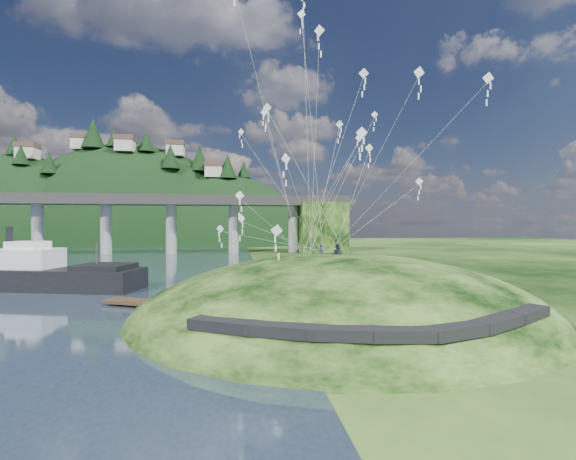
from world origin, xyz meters
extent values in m
plane|color=black|center=(0.00, 0.00, 0.00)|extent=(320.00, 320.00, 0.00)
ellipsoid|color=black|center=(8.00, 2.00, -1.50)|extent=(36.00, 32.00, 13.00)
cube|color=black|center=(-1.50, -8.00, 2.03)|extent=(4.32, 3.62, 0.71)
cube|color=black|center=(1.50, -9.65, 2.09)|extent=(4.10, 2.97, 0.61)
cube|color=black|center=(4.50, -10.65, 2.08)|extent=(3.85, 2.37, 0.62)
cube|color=black|center=(7.50, -11.10, 2.04)|extent=(3.62, 1.83, 0.66)
cube|color=black|center=(10.50, -10.90, 2.05)|extent=(3.82, 2.27, 0.68)
cube|color=black|center=(13.50, -9.95, 2.14)|extent=(4.11, 2.97, 0.71)
cube|color=black|center=(16.50, -8.40, 2.16)|extent=(4.26, 3.43, 0.66)
cube|color=#2D2B2B|center=(-50.00, 70.00, 13.00)|extent=(160.00, 9.00, 1.60)
cube|color=#2D2B2B|center=(-50.00, 70.00, 14.40)|extent=(160.00, 0.40, 1.20)
cube|color=#2D2B2B|center=(-50.00, 74.30, 14.40)|extent=(160.00, 0.40, 1.20)
cylinder|color=#9A9791|center=(-47.50, 70.00, 6.50)|extent=(2.60, 2.60, 13.00)
cylinder|color=#9A9791|center=(-32.00, 70.00, 6.50)|extent=(2.60, 2.60, 13.00)
cylinder|color=#9A9791|center=(-16.50, 70.00, 6.50)|extent=(2.60, 2.60, 13.00)
cylinder|color=#9A9791|center=(-1.00, 70.00, 6.50)|extent=(2.60, 2.60, 13.00)
cylinder|color=#9A9791|center=(14.50, 70.00, 6.50)|extent=(2.60, 2.60, 13.00)
cube|color=black|center=(22.00, 70.00, 6.50)|extent=(12.00, 11.00, 13.00)
ellipsoid|color=black|center=(-78.00, 120.00, -8.00)|extent=(84.00, 60.00, 80.00)
ellipsoid|color=black|center=(-40.00, 126.00, -6.00)|extent=(96.00, 68.00, 88.00)
ellipsoid|color=black|center=(-5.00, 118.00, -10.00)|extent=(76.00, 56.00, 72.00)
cone|color=black|center=(-75.52, 114.91, 34.54)|extent=(5.61, 5.61, 7.39)
cone|color=black|center=(-69.59, 107.07, 30.04)|extent=(5.08, 5.08, 6.69)
cone|color=black|center=(-60.58, 106.17, 27.34)|extent=(5.29, 5.29, 6.96)
cone|color=black|center=(-49.87, 114.63, 39.23)|extent=(8.01, 8.01, 10.54)
cone|color=black|center=(-42.87, 114.06, 37.88)|extent=(4.97, 4.97, 6.54)
cone|color=black|center=(-31.40, 112.04, 36.68)|extent=(5.83, 5.83, 7.67)
cone|color=black|center=(-22.45, 107.08, 30.58)|extent=(6.47, 6.47, 8.51)
cone|color=black|center=(-13.22, 113.99, 31.23)|extent=(7.13, 7.13, 9.38)
cone|color=black|center=(-3.12, 109.03, 27.87)|extent=(6.56, 6.56, 8.63)
cone|color=black|center=(2.77, 114.63, 27.68)|extent=(4.88, 4.88, 6.42)
cube|color=beige|center=(-70.00, 112.00, 31.29)|extent=(6.00, 5.00, 4.00)
cube|color=brown|center=(-70.00, 112.00, 33.99)|extent=(6.40, 5.40, 1.60)
cube|color=beige|center=(-55.00, 118.00, 35.99)|extent=(6.00, 5.00, 4.00)
cube|color=brown|center=(-55.00, 118.00, 38.69)|extent=(6.40, 5.40, 1.60)
cube|color=beige|center=(-38.00, 110.00, 34.28)|extent=(6.00, 5.00, 4.00)
cube|color=brown|center=(-38.00, 110.00, 36.98)|extent=(6.40, 5.40, 1.60)
cube|color=beige|center=(-22.00, 116.00, 34.18)|extent=(6.00, 5.00, 4.00)
cube|color=brown|center=(-22.00, 116.00, 36.88)|extent=(6.40, 5.40, 1.60)
cube|color=beige|center=(-8.00, 110.00, 25.88)|extent=(6.00, 5.00, 4.00)
cube|color=brown|center=(-8.00, 110.00, 28.58)|extent=(6.40, 5.40, 1.60)
cube|color=black|center=(-21.84, 17.98, 1.22)|extent=(21.44, 10.67, 2.44)
cube|color=white|center=(-24.57, 18.69, 3.39)|extent=(7.41, 5.66, 2.63)
cube|color=white|center=(-24.57, 18.69, 4.98)|extent=(4.35, 3.68, 1.13)
cube|color=black|center=(-15.47, 16.32, 2.73)|extent=(6.64, 5.97, 0.56)
cylinder|color=black|center=(-26.85, 19.28, 6.11)|extent=(0.66, 0.66, 2.26)
cylinder|color=#2D2B2B|center=(-16.38, 16.56, 3.95)|extent=(0.23, 0.23, 2.82)
cube|color=#392717|center=(-7.12, 6.07, 0.39)|extent=(11.84, 6.84, 0.30)
cylinder|color=#392717|center=(-11.85, 8.26, 0.17)|extent=(0.26, 0.26, 0.87)
cylinder|color=#392717|center=(-9.48, 7.16, 0.17)|extent=(0.26, 0.26, 0.87)
cylinder|color=#392717|center=(-7.12, 6.07, 0.17)|extent=(0.26, 0.26, 0.87)
cylinder|color=#392717|center=(-4.75, 4.98, 0.17)|extent=(0.26, 0.26, 0.87)
cylinder|color=#392717|center=(-2.38, 3.88, 0.17)|extent=(0.26, 0.26, 0.87)
imported|color=#292F37|center=(6.73, 4.24, 5.78)|extent=(0.70, 0.54, 1.72)
imported|color=#292F37|center=(7.68, 2.18, 5.93)|extent=(1.15, 1.12, 1.86)
cube|color=white|center=(1.63, 4.07, 17.30)|extent=(0.64, 0.31, 0.68)
cube|color=white|center=(1.63, 4.07, 16.82)|extent=(0.09, 0.04, 0.39)
cube|color=white|center=(1.63, 4.07, 16.34)|extent=(0.09, 0.04, 0.39)
cube|color=white|center=(1.63, 4.07, 15.86)|extent=(0.09, 0.04, 0.39)
cube|color=white|center=(5.18, 5.57, 26.84)|extent=(0.78, 0.20, 0.77)
cube|color=white|center=(5.18, 5.57, 26.28)|extent=(0.10, 0.04, 0.45)
cube|color=white|center=(5.18, 5.57, 25.73)|extent=(0.10, 0.04, 0.45)
cube|color=white|center=(5.18, 5.57, 25.18)|extent=(0.10, 0.04, 0.45)
cube|color=white|center=(13.03, 9.21, 15.51)|extent=(0.88, 0.26, 0.87)
cube|color=white|center=(13.03, 9.21, 14.88)|extent=(0.12, 0.05, 0.51)
cube|color=white|center=(13.03, 9.21, 14.26)|extent=(0.12, 0.05, 0.51)
cube|color=white|center=(13.03, 9.21, 13.64)|extent=(0.12, 0.05, 0.51)
cube|color=white|center=(-0.51, 3.50, 9.99)|extent=(0.79, 0.25, 0.80)
cube|color=white|center=(-0.51, 3.50, 9.42)|extent=(0.10, 0.06, 0.47)
cube|color=white|center=(-0.51, 3.50, 8.85)|extent=(0.10, 0.06, 0.47)
cube|color=white|center=(-0.51, 3.50, 8.28)|extent=(0.10, 0.06, 0.47)
cube|color=white|center=(-0.35, 4.57, 8.04)|extent=(0.60, 0.62, 0.82)
cube|color=white|center=(-0.35, 4.57, 7.46)|extent=(0.10, 0.08, 0.48)
cube|color=white|center=(-0.35, 4.57, 6.88)|extent=(0.10, 0.08, 0.48)
cube|color=white|center=(-0.35, 4.57, 6.30)|extent=(0.10, 0.08, 0.48)
cube|color=white|center=(-0.25, 10.50, 17.05)|extent=(0.59, 0.38, 0.67)
cube|color=white|center=(-0.25, 10.50, 16.57)|extent=(0.09, 0.05, 0.39)
cube|color=white|center=(-0.25, 10.50, 16.10)|extent=(0.09, 0.05, 0.39)
cube|color=white|center=(-0.25, 10.50, 15.62)|extent=(0.09, 0.05, 0.39)
cube|color=white|center=(13.23, 8.18, 18.71)|extent=(0.68, 0.23, 0.69)
cube|color=white|center=(13.23, 8.18, 18.21)|extent=(0.09, 0.02, 0.41)
cube|color=white|center=(13.23, 8.18, 17.72)|extent=(0.09, 0.02, 0.41)
cube|color=white|center=(13.23, 8.18, 17.22)|extent=(0.09, 0.02, 0.41)
cube|color=white|center=(-1.07, -0.13, 24.24)|extent=(0.12, 0.04, 0.51)
cube|color=white|center=(9.41, 0.58, 19.75)|extent=(0.79, 0.28, 0.78)
cube|color=white|center=(9.41, 0.58, 19.17)|extent=(0.10, 0.02, 0.47)
cube|color=white|center=(9.41, 0.58, 18.60)|extent=(0.10, 0.02, 0.47)
cube|color=white|center=(9.41, 0.58, 18.03)|extent=(0.10, 0.02, 0.47)
cube|color=white|center=(7.87, -3.47, 13.98)|extent=(0.79, 0.23, 0.80)
cube|color=white|center=(7.87, -3.47, 13.41)|extent=(0.10, 0.03, 0.46)
cube|color=white|center=(7.87, -3.47, 12.84)|extent=(0.10, 0.03, 0.46)
cube|color=white|center=(7.87, -3.47, 12.28)|extent=(0.10, 0.03, 0.46)
cube|color=white|center=(1.72, 2.05, 17.10)|extent=(0.68, 0.34, 0.70)
cube|color=white|center=(1.72, 2.05, 16.58)|extent=(0.10, 0.03, 0.42)
cube|color=white|center=(1.72, 2.05, 16.07)|extent=(0.10, 0.03, 0.42)
cube|color=white|center=(1.72, 2.05, 15.55)|extent=(0.10, 0.03, 0.42)
cube|color=white|center=(4.53, 1.28, 25.28)|extent=(0.10, 0.05, 0.46)
cube|color=white|center=(4.53, 1.28, 24.71)|extent=(0.10, 0.05, 0.46)
cube|color=white|center=(11.57, -4.55, 17.96)|extent=(0.79, 0.27, 0.76)
cube|color=white|center=(11.57, -4.55, 17.40)|extent=(0.10, 0.05, 0.46)
cube|color=white|center=(11.57, -4.55, 16.84)|extent=(0.10, 0.05, 0.46)
cube|color=white|center=(11.57, -4.55, 16.29)|extent=(0.10, 0.05, 0.46)
cube|color=white|center=(2.27, -5.22, 11.73)|extent=(0.52, 0.54, 0.69)
cube|color=white|center=(2.27, -5.22, 11.23)|extent=(0.09, 0.06, 0.41)
cube|color=white|center=(2.27, -5.22, 10.72)|extent=(0.09, 0.06, 0.41)
cube|color=white|center=(2.27, -5.22, 10.22)|extent=(0.09, 0.06, 0.41)
cube|color=white|center=(16.65, -4.67, 17.80)|extent=(0.80, 0.26, 0.78)
cube|color=white|center=(16.65, -4.67, 17.23)|extent=(0.11, 0.04, 0.46)
cube|color=white|center=(16.65, -4.67, 16.66)|extent=(0.11, 0.04, 0.46)
cube|color=white|center=(16.65, -4.67, 16.10)|extent=(0.11, 0.04, 0.46)
cube|color=white|center=(1.95, -2.85, 7.14)|extent=(0.87, 0.32, 0.84)
cube|color=white|center=(1.95, -2.85, 6.51)|extent=(0.11, 0.07, 0.51)
cube|color=white|center=(1.95, -2.85, 5.89)|extent=(0.11, 0.07, 0.51)
cube|color=white|center=(1.95, -2.85, 5.27)|extent=(0.11, 0.07, 0.51)
cube|color=white|center=(8.70, 5.17, 16.78)|extent=(0.70, 0.30, 0.72)
cube|color=white|center=(8.70, 5.17, 16.26)|extent=(0.10, 0.03, 0.43)
cube|color=white|center=(8.70, 5.17, 15.74)|extent=(0.10, 0.03, 0.43)
cube|color=white|center=(8.70, 5.17, 15.22)|extent=(0.10, 0.03, 0.43)
cube|color=white|center=(-2.37, 9.64, 7.08)|extent=(0.74, 0.36, 0.79)
cube|color=white|center=(-2.37, 9.64, 6.52)|extent=(0.10, 0.05, 0.46)
cube|color=white|center=(-2.37, 9.64, 5.96)|extent=(0.10, 0.05, 0.46)
cube|color=white|center=(-2.37, 9.64, 5.40)|extent=(0.10, 0.05, 0.46)
cube|color=white|center=(17.83, 7.67, 11.91)|extent=(0.64, 0.55, 0.80)
cube|color=white|center=(17.83, 7.67, 11.34)|extent=(0.10, 0.07, 0.46)
cube|color=white|center=(17.83, 7.67, 10.78)|extent=(0.10, 0.07, 0.46)
cube|color=white|center=(17.83, 7.67, 10.21)|extent=(0.10, 0.07, 0.46)
cube|color=white|center=(5.93, 1.34, 23.31)|extent=(0.81, 0.41, 0.86)
cube|color=white|center=(5.93, 1.34, 22.70)|extent=(0.11, 0.05, 0.50)
cube|color=white|center=(5.93, 1.34, 22.08)|extent=(0.11, 0.05, 0.50)
cube|color=white|center=(5.93, 1.34, 21.47)|extent=(0.11, 0.05, 0.50)
cube|color=white|center=(10.40, 4.60, 15.48)|extent=(0.59, 0.53, 0.74)
cube|color=white|center=(10.40, 4.60, 14.94)|extent=(0.10, 0.06, 0.44)
cube|color=white|center=(10.40, 4.60, 14.40)|extent=(0.10, 0.06, 0.44)
cube|color=white|center=(10.40, 4.60, 13.87)|extent=(0.10, 0.06, 0.44)
camera|label=1|loc=(-1.04, -29.51, 7.63)|focal=24.00mm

